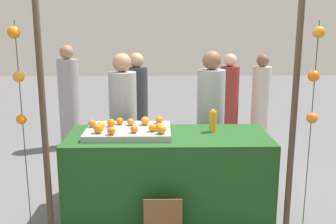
{
  "coord_description": "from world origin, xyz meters",
  "views": [
    {
      "loc": [
        -0.07,
        -3.72,
        1.9
      ],
      "look_at": [
        0.0,
        0.15,
        1.06
      ],
      "focal_mm": 41.08,
      "sensor_mm": 36.0,
      "label": 1
    }
  ],
  "objects_px": {
    "orange_1": "(92,123)",
    "juice_bottle": "(213,121)",
    "chalkboard_sign": "(163,222)",
    "vendor_left": "(123,126)",
    "vendor_right": "(210,124)",
    "orange_0": "(134,129)",
    "stall_counter": "(168,175)"
  },
  "relations": [
    {
      "from": "juice_bottle",
      "to": "chalkboard_sign",
      "type": "relative_size",
      "value": 0.52
    },
    {
      "from": "stall_counter",
      "to": "vendor_right",
      "type": "height_order",
      "value": "vendor_right"
    },
    {
      "from": "vendor_right",
      "to": "vendor_left",
      "type": "bearing_deg",
      "value": -178.26
    },
    {
      "from": "juice_bottle",
      "to": "vendor_left",
      "type": "relative_size",
      "value": 0.14
    },
    {
      "from": "stall_counter",
      "to": "orange_0",
      "type": "distance_m",
      "value": 0.64
    },
    {
      "from": "orange_1",
      "to": "juice_bottle",
      "type": "relative_size",
      "value": 0.33
    },
    {
      "from": "juice_bottle",
      "to": "stall_counter",
      "type": "bearing_deg",
      "value": -166.89
    },
    {
      "from": "orange_0",
      "to": "vendor_left",
      "type": "bearing_deg",
      "value": 102.16
    },
    {
      "from": "orange_0",
      "to": "orange_1",
      "type": "bearing_deg",
      "value": 152.57
    },
    {
      "from": "vendor_right",
      "to": "orange_0",
      "type": "bearing_deg",
      "value": -133.01
    },
    {
      "from": "juice_bottle",
      "to": "chalkboard_sign",
      "type": "bearing_deg",
      "value": -127.84
    },
    {
      "from": "orange_0",
      "to": "stall_counter",
      "type": "bearing_deg",
      "value": 23.31
    },
    {
      "from": "vendor_left",
      "to": "stall_counter",
      "type": "bearing_deg",
      "value": -54.88
    },
    {
      "from": "stall_counter",
      "to": "vendor_left",
      "type": "bearing_deg",
      "value": 125.12
    },
    {
      "from": "orange_1",
      "to": "juice_bottle",
      "type": "height_order",
      "value": "juice_bottle"
    },
    {
      "from": "vendor_left",
      "to": "orange_0",
      "type": "bearing_deg",
      "value": -77.84
    },
    {
      "from": "stall_counter",
      "to": "juice_bottle",
      "type": "distance_m",
      "value": 0.72
    },
    {
      "from": "orange_0",
      "to": "vendor_left",
      "type": "distance_m",
      "value": 0.93
    },
    {
      "from": "vendor_left",
      "to": "juice_bottle",
      "type": "bearing_deg",
      "value": -32.84
    },
    {
      "from": "vendor_right",
      "to": "orange_1",
      "type": "bearing_deg",
      "value": -152.1
    },
    {
      "from": "orange_0",
      "to": "orange_1",
      "type": "height_order",
      "value": "same"
    },
    {
      "from": "chalkboard_sign",
      "to": "vendor_left",
      "type": "distance_m",
      "value": 1.49
    },
    {
      "from": "orange_0",
      "to": "juice_bottle",
      "type": "relative_size",
      "value": 0.33
    },
    {
      "from": "orange_1",
      "to": "vendor_left",
      "type": "xyz_separation_m",
      "value": [
        0.25,
        0.66,
        -0.2
      ]
    },
    {
      "from": "orange_0",
      "to": "vendor_right",
      "type": "xyz_separation_m",
      "value": [
        0.86,
        0.92,
        -0.19
      ]
    },
    {
      "from": "orange_0",
      "to": "vendor_right",
      "type": "height_order",
      "value": "vendor_right"
    },
    {
      "from": "juice_bottle",
      "to": "vendor_left",
      "type": "xyz_separation_m",
      "value": [
        -0.98,
        0.63,
        -0.21
      ]
    },
    {
      "from": "stall_counter",
      "to": "vendor_right",
      "type": "distance_m",
      "value": 0.99
    },
    {
      "from": "stall_counter",
      "to": "chalkboard_sign",
      "type": "relative_size",
      "value": 4.61
    },
    {
      "from": "juice_bottle",
      "to": "chalkboard_sign",
      "type": "xyz_separation_m",
      "value": [
        -0.52,
        -0.67,
        -0.76
      ]
    },
    {
      "from": "vendor_left",
      "to": "chalkboard_sign",
      "type": "bearing_deg",
      "value": -70.44
    },
    {
      "from": "vendor_left",
      "to": "vendor_right",
      "type": "height_order",
      "value": "vendor_right"
    }
  ]
}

